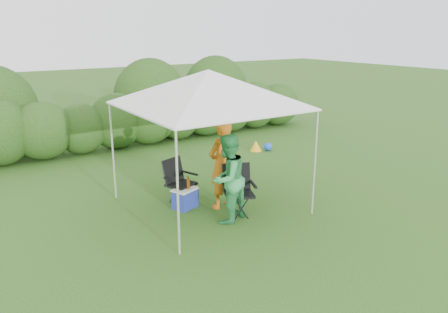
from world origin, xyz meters
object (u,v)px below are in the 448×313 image
chair_right (238,186)px  chair_left (178,178)px  man (222,164)px  woman (227,178)px  canopy (208,88)px  cooler (185,198)px

chair_right → chair_left: (-0.74, 1.16, -0.02)m
man → woman: size_ratio=1.08×
canopy → chair_left: 2.04m
chair_right → chair_left: size_ratio=1.04×
woman → cooler: bearing=-90.6°
canopy → chair_left: size_ratio=3.23×
chair_left → cooler: 0.47m
chair_right → woman: woman is taller
canopy → chair_right: 2.02m
man → cooler: 1.05m
chair_right → man: man is taller
woman → chair_left: bearing=-96.0°
chair_right → cooler: (-0.75, 0.83, -0.36)m
canopy → cooler: canopy is taller
canopy → chair_right: size_ratio=3.09×
canopy → woman: bearing=-97.3°
chair_right → cooler: 1.17m
canopy → chair_right: bearing=-67.6°
chair_left → man: (0.66, -0.72, 0.38)m
canopy → chair_left: canopy is taller
woman → cooler: size_ratio=2.88×
chair_right → man: 0.58m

